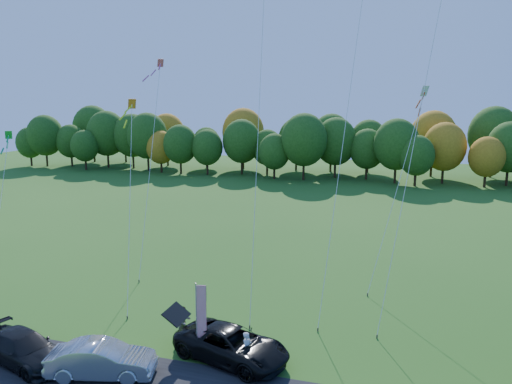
# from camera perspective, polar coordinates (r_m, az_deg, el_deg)

# --- Properties ---
(ground) EXTENTS (160.00, 160.00, 0.00)m
(ground) POSITION_cam_1_polar(r_m,az_deg,el_deg) (25.50, -4.10, -18.16)
(ground) COLOR #225215
(tree_line) EXTENTS (116.00, 12.00, 10.00)m
(tree_line) POSITION_cam_1_polar(r_m,az_deg,el_deg) (77.23, 10.57, 1.39)
(tree_line) COLOR #1E4711
(tree_line) RESTS_ON ground
(black_suv) EXTENTS (6.19, 4.12, 1.58)m
(black_suv) POSITION_cam_1_polar(r_m,az_deg,el_deg) (24.75, -2.78, -17.02)
(black_suv) COLOR black
(black_suv) RESTS_ON ground
(silver_sedan) EXTENTS (5.04, 2.86, 1.57)m
(silver_sedan) POSITION_cam_1_polar(r_m,az_deg,el_deg) (24.50, -17.22, -17.84)
(silver_sedan) COLOR #B0B0B5
(silver_sedan) RESTS_ON ground
(dark_truck_a) EXTENTS (5.44, 3.38, 1.47)m
(dark_truck_a) POSITION_cam_1_polar(r_m,az_deg,el_deg) (26.84, -25.03, -15.89)
(dark_truck_a) COLOR black
(dark_truck_a) RESTS_ON ground
(person_tailgate_a) EXTENTS (0.54, 0.70, 1.69)m
(person_tailgate_a) POSITION_cam_1_polar(r_m,az_deg,el_deg) (24.20, -1.00, -17.55)
(person_tailgate_a) COLOR silver
(person_tailgate_a) RESTS_ON ground
(person_tailgate_b) EXTENTS (0.93, 0.98, 1.60)m
(person_tailgate_b) POSITION_cam_1_polar(r_m,az_deg,el_deg) (27.21, -8.24, -14.41)
(person_tailgate_b) COLOR gray
(person_tailgate_b) RESTS_ON ground
(feather_flag) EXTENTS (0.50, 0.17, 3.83)m
(feather_flag) POSITION_cam_1_polar(r_m,az_deg,el_deg) (24.24, -6.38, -13.63)
(feather_flag) COLOR #999999
(feather_flag) RESTS_ON ground
(kite_delta_blue) EXTENTS (2.88, 10.51, 30.63)m
(kite_delta_blue) POSITION_cam_1_polar(r_m,az_deg,el_deg) (30.21, 0.64, 16.57)
(kite_delta_blue) COLOR #4C3F33
(kite_delta_blue) RESTS_ON ground
(kite_parafoil_orange) EXTENTS (5.89, 11.51, 32.41)m
(kite_parafoil_orange) POSITION_cam_1_polar(r_m,az_deg,el_deg) (30.59, 19.87, 17.19)
(kite_parafoil_orange) COLOR #4C3F33
(kite_parafoil_orange) RESTS_ON ground
(kite_delta_red) EXTENTS (2.69, 9.81, 24.45)m
(kite_delta_red) POSITION_cam_1_polar(r_m,az_deg,el_deg) (29.52, 10.59, 10.51)
(kite_delta_red) COLOR #4C3F33
(kite_delta_red) RESTS_ON ground
(kite_diamond_yellow) EXTENTS (3.08, 6.38, 12.56)m
(kite_diamond_yellow) POSITION_cam_1_polar(r_m,az_deg,el_deg) (31.07, -14.23, -1.15)
(kite_diamond_yellow) COLOR #4C3F33
(kite_diamond_yellow) RESTS_ON ground
(kite_diamond_green) EXTENTS (2.15, 5.00, 10.28)m
(kite_diamond_green) POSITION_cam_1_polar(r_m,az_deg,el_deg) (38.45, -27.21, -1.44)
(kite_diamond_green) COLOR #4C3F33
(kite_diamond_green) RESTS_ON ground
(kite_diamond_white) EXTENTS (3.52, 7.37, 13.51)m
(kite_diamond_white) POSITION_cam_1_polar(r_m,az_deg,el_deg) (34.31, 15.90, 0.59)
(kite_diamond_white) COLOR #4C3F33
(kite_diamond_white) RESTS_ON ground
(kite_diamond_pink) EXTENTS (2.56, 8.64, 15.61)m
(kite_diamond_pink) POSITION_cam_1_polar(r_m,az_deg,el_deg) (37.29, -11.96, 3.28)
(kite_diamond_pink) COLOR #4C3F33
(kite_diamond_pink) RESTS_ON ground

